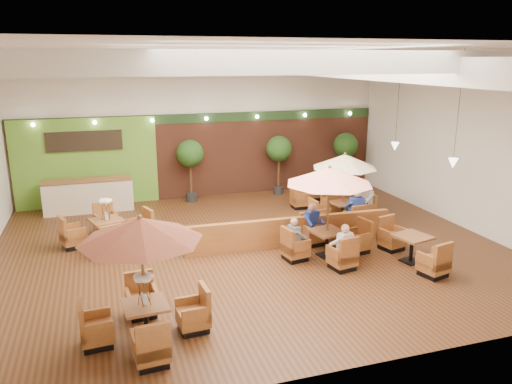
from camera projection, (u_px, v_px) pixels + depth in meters
name	position (u px, v px, depth m)	size (l,w,h in m)	color
room	(247.00, 115.00, 14.47)	(14.04, 14.00, 5.52)	#381E0F
service_counter	(89.00, 195.00, 17.47)	(3.00, 0.75, 1.18)	beige
booth_divider	(291.00, 232.00, 14.27)	(6.13, 0.18, 0.85)	brown
table_0	(142.00, 256.00, 9.20)	(2.46, 2.46, 2.49)	brown
table_1	(329.00, 195.00, 13.19)	(2.55, 2.55, 2.53)	brown
table_2	(344.00, 174.00, 16.14)	(2.29, 2.29, 2.31)	brown
table_3	(107.00, 230.00, 14.42)	(2.67, 2.67, 1.53)	brown
table_4	(411.00, 249.00, 13.15)	(1.01, 2.61, 0.93)	brown
table_5	(316.00, 198.00, 18.12)	(1.59, 2.36, 0.89)	brown
topiary_0	(190.00, 156.00, 18.43)	(1.01, 1.01, 2.34)	black
topiary_1	(279.00, 151.00, 19.45)	(1.00, 1.00, 2.33)	black
topiary_2	(346.00, 147.00, 20.30)	(1.00, 1.00, 2.32)	black
diner_0	(343.00, 242.00, 12.60)	(0.42, 0.38, 0.76)	white
diner_1	(313.00, 220.00, 14.30)	(0.41, 0.36, 0.77)	navy
diner_2	(295.00, 234.00, 13.18)	(0.34, 0.39, 0.72)	slate
diner_3	(356.00, 206.00, 15.58)	(0.41, 0.33, 0.84)	navy
diner_4	(366.00, 198.00, 16.60)	(0.37, 0.41, 0.77)	white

